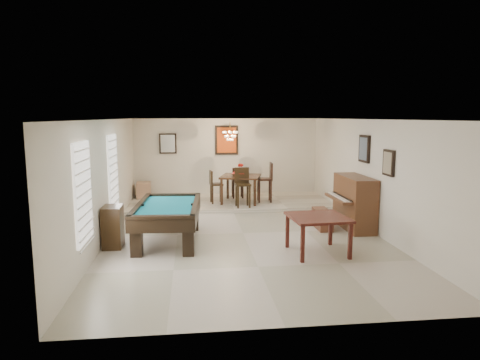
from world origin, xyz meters
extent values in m
cube|color=beige|center=(0.00, 0.00, -0.01)|extent=(6.00, 9.00, 0.02)
cube|color=silver|center=(0.00, 4.50, 1.30)|extent=(6.00, 0.04, 2.60)
cube|color=silver|center=(0.00, -4.50, 1.30)|extent=(6.00, 0.04, 2.60)
cube|color=silver|center=(-3.00, 0.00, 1.30)|extent=(0.04, 9.00, 2.60)
cube|color=silver|center=(3.00, 0.00, 1.30)|extent=(0.04, 9.00, 2.60)
cube|color=white|center=(0.00, 0.00, 2.60)|extent=(6.00, 9.00, 0.04)
cube|color=beige|center=(0.00, 3.25, 0.06)|extent=(6.00, 2.50, 0.12)
cube|color=white|center=(-2.97, -2.20, 1.40)|extent=(0.06, 1.00, 1.70)
cube|color=white|center=(-2.97, 0.60, 1.40)|extent=(0.06, 1.00, 1.70)
cube|color=#5B2F1D|center=(1.95, 0.21, 0.23)|extent=(0.33, 0.82, 0.45)
cube|color=black|center=(-2.78, -0.74, 0.43)|extent=(0.38, 0.57, 0.85)
cube|color=tan|center=(-2.67, 4.04, 0.37)|extent=(0.47, 0.57, 0.49)
cube|color=#D84C14|center=(0.00, 4.46, 1.90)|extent=(0.75, 0.06, 0.95)
cube|color=white|center=(-1.90, 4.46, 1.80)|extent=(0.55, 0.06, 0.65)
cube|color=slate|center=(2.96, 0.30, 1.90)|extent=(0.06, 0.55, 0.65)
cube|color=gray|center=(2.96, -1.00, 1.70)|extent=(0.06, 0.45, 0.55)
camera|label=1|loc=(-1.16, -9.50, 2.66)|focal=32.00mm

